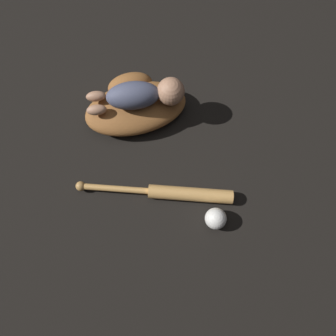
{
  "coord_description": "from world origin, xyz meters",
  "views": [
    {
      "loc": [
        0.06,
        -0.57,
        1.14
      ],
      "look_at": [
        0.09,
        -0.25,
        0.07
      ],
      "focal_mm": 35.0,
      "sensor_mm": 36.0,
      "label": 1
    }
  ],
  "objects": [
    {
      "name": "baby_figure",
      "position": [
        0.02,
        0.0,
        0.14
      ],
      "size": [
        0.35,
        0.1,
        0.1
      ],
      "color": "#4C516B",
      "rests_on": "baseball_glove"
    },
    {
      "name": "ground_plane",
      "position": [
        0.0,
        0.0,
        0.0
      ],
      "size": [
        6.0,
        6.0,
        0.0
      ],
      "primitive_type": "plane",
      "color": "black"
    },
    {
      "name": "baseball_glove",
      "position": [
        -0.02,
        0.02,
        0.05
      ],
      "size": [
        0.41,
        0.29,
        0.1
      ],
      "color": "#935B2D",
      "rests_on": "ground"
    },
    {
      "name": "baseball",
      "position": [
        0.23,
        -0.43,
        0.04
      ],
      "size": [
        0.07,
        0.07,
        0.07
      ],
      "color": "white",
      "rests_on": "ground"
    },
    {
      "name": "baseball_bat",
      "position": [
        0.1,
        -0.32,
        0.02
      ],
      "size": [
        0.55,
        0.12,
        0.05
      ],
      "color": "tan",
      "rests_on": "ground"
    }
  ]
}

